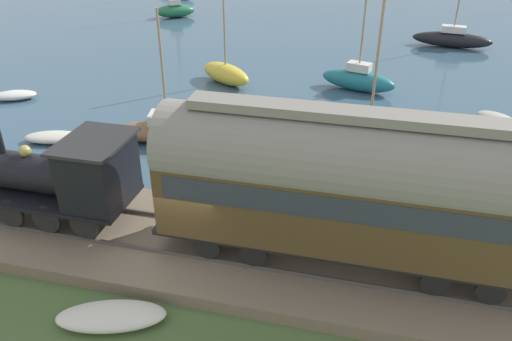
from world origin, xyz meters
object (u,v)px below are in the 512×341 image
at_px(sailboat_gray, 365,158).
at_px(sailboat_yellow, 226,73).
at_px(steam_locomotive, 69,175).
at_px(sailboat_black, 452,39).
at_px(beached_dinghy, 111,316).
at_px(sailboat_brown, 168,130).
at_px(rowboat_mid_harbor, 54,137).
at_px(sailboat_teal, 358,79).
at_px(passenger_coach, 351,183).
at_px(rowboat_off_pier, 497,119).
at_px(sailboat_green, 175,10).
at_px(rowboat_near_shore, 15,95).

bearing_deg(sailboat_gray, sailboat_yellow, 55.02).
distance_m(steam_locomotive, sailboat_yellow, 14.97).
height_order(sailboat_black, beached_dinghy, sailboat_black).
bearing_deg(sailboat_black, steam_locomotive, 158.98).
xyz_separation_m(sailboat_black, beached_dinghy, (-29.45, 10.72, -0.38)).
distance_m(sailboat_brown, rowboat_mid_harbor, 5.02).
relative_size(steam_locomotive, sailboat_teal, 0.61).
xyz_separation_m(sailboat_gray, rowboat_mid_harbor, (-0.39, 13.41, -0.47)).
bearing_deg(rowboat_mid_harbor, beached_dinghy, -153.84).
xyz_separation_m(passenger_coach, sailboat_black, (26.10, -5.21, -2.41)).
bearing_deg(rowboat_off_pier, sailboat_yellow, 119.51).
relative_size(sailboat_green, rowboat_mid_harbor, 2.48).
relative_size(passenger_coach, sailboat_brown, 1.87).
bearing_deg(sailboat_yellow, sailboat_brown, -148.38).
height_order(sailboat_black, sailboat_gray, sailboat_gray).
distance_m(passenger_coach, sailboat_teal, 15.74).
distance_m(sailboat_green, beached_dinghy, 35.82).
relative_size(passenger_coach, rowboat_near_shore, 4.37).
relative_size(steam_locomotive, sailboat_gray, 0.55).
relative_size(rowboat_mid_harbor, beached_dinghy, 0.93).
bearing_deg(rowboat_off_pier, rowboat_near_shore, 135.72).
xyz_separation_m(rowboat_mid_harbor, rowboat_off_pier, (6.80, -19.25, 0.03)).
bearing_deg(beached_dinghy, sailboat_yellow, 7.92).
height_order(steam_locomotive, sailboat_yellow, sailboat_yellow).
bearing_deg(sailboat_black, rowboat_mid_harbor, 144.70).
bearing_deg(rowboat_off_pier, rowboat_mid_harbor, 148.64).
xyz_separation_m(rowboat_off_pier, beached_dinghy, (-15.82, 11.64, -0.04)).
bearing_deg(sailboat_green, rowboat_mid_harbor, 158.72).
bearing_deg(rowboat_off_pier, sailboat_green, 91.90).
relative_size(sailboat_yellow, sailboat_teal, 0.66).
bearing_deg(rowboat_near_shore, sailboat_green, -27.67).
relative_size(sailboat_teal, rowboat_mid_harbor, 3.09).
bearing_deg(sailboat_teal, sailboat_green, 64.71).
xyz_separation_m(steam_locomotive, sailboat_brown, (7.04, -0.16, -1.60)).
height_order(steam_locomotive, rowboat_near_shore, steam_locomotive).
height_order(sailboat_brown, sailboat_green, sailboat_green).
bearing_deg(sailboat_yellow, sailboat_green, 64.52).
xyz_separation_m(sailboat_brown, sailboat_black, (19.07, -13.50, 0.10)).
bearing_deg(sailboat_brown, beached_dinghy, -176.54).
bearing_deg(passenger_coach, rowboat_off_pier, -26.18).
height_order(sailboat_green, rowboat_off_pier, sailboat_green).
bearing_deg(sailboat_teal, rowboat_near_shore, 124.69).
distance_m(passenger_coach, sailboat_black, 26.73).
relative_size(sailboat_brown, sailboat_teal, 0.66).
height_order(sailboat_black, rowboat_near_shore, sailboat_black).
distance_m(sailboat_black, beached_dinghy, 31.34).
height_order(sailboat_black, rowboat_off_pier, sailboat_black).
xyz_separation_m(steam_locomotive, sailboat_teal, (15.55, -7.82, -1.43)).
distance_m(rowboat_off_pier, beached_dinghy, 19.64).
height_order(sailboat_green, rowboat_mid_harbor, sailboat_green).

